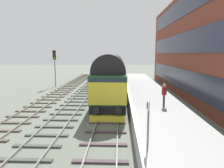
# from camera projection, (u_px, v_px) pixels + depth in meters

# --- Properties ---
(ground_plane) EXTENTS (140.00, 140.00, 0.00)m
(ground_plane) POSITION_uv_depth(u_px,v_px,m) (109.00, 113.00, 16.15)
(ground_plane) COLOR #606559
(ground_plane) RESTS_ON ground
(track_main) EXTENTS (2.50, 60.00, 0.15)m
(track_main) POSITION_uv_depth(u_px,v_px,m) (109.00, 112.00, 16.15)
(track_main) COLOR gray
(track_main) RESTS_ON ground
(track_adjacent_west) EXTENTS (2.50, 60.00, 0.15)m
(track_adjacent_west) POSITION_uv_depth(u_px,v_px,m) (68.00, 112.00, 16.27)
(track_adjacent_west) COLOR gray
(track_adjacent_west) RESTS_ON ground
(track_adjacent_far_west) EXTENTS (2.50, 60.00, 0.15)m
(track_adjacent_far_west) POSITION_uv_depth(u_px,v_px,m) (31.00, 111.00, 16.38)
(track_adjacent_far_west) COLOR gray
(track_adjacent_far_west) RESTS_ON ground
(station_platform) EXTENTS (4.00, 44.00, 1.01)m
(station_platform) POSITION_uv_depth(u_px,v_px,m) (154.00, 107.00, 15.94)
(station_platform) COLOR #9EA09E
(station_platform) RESTS_ON ground
(diesel_locomotive) EXTENTS (2.74, 18.33, 4.68)m
(diesel_locomotive) POSITION_uv_depth(u_px,v_px,m) (112.00, 74.00, 22.34)
(diesel_locomotive) COLOR black
(diesel_locomotive) RESTS_ON ground
(signal_post_near) EXTENTS (0.44, 0.22, 5.19)m
(signal_post_near) POSITION_uv_depth(u_px,v_px,m) (55.00, 63.00, 28.27)
(signal_post_near) COLOR gray
(signal_post_near) RESTS_ON ground
(platform_number_sign) EXTENTS (0.10, 0.44, 1.85)m
(platform_number_sign) POSITION_uv_depth(u_px,v_px,m) (148.00, 116.00, 8.04)
(platform_number_sign) COLOR slate
(platform_number_sign) RESTS_ON station_platform
(waiting_passenger) EXTENTS (0.43, 0.49, 1.64)m
(waiting_passenger) POSITION_uv_depth(u_px,v_px,m) (164.00, 93.00, 14.10)
(waiting_passenger) COLOR #2A293D
(waiting_passenger) RESTS_ON station_platform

